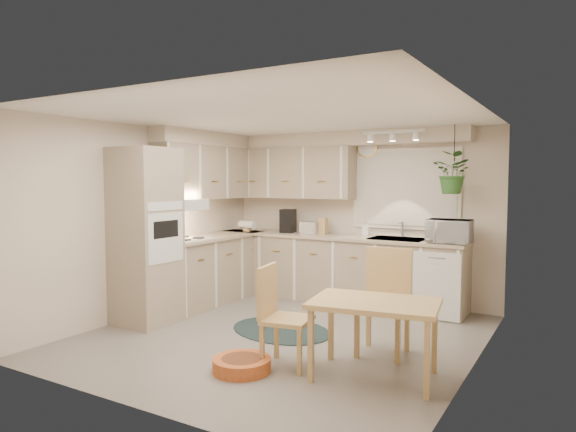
% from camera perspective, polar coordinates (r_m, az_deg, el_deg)
% --- Properties ---
extents(floor, '(4.20, 4.20, 0.00)m').
position_cam_1_polar(floor, '(5.82, -0.64, -13.18)').
color(floor, slate).
rests_on(floor, ground).
extents(ceiling, '(4.20, 4.20, 0.00)m').
position_cam_1_polar(ceiling, '(5.60, -0.66, 11.00)').
color(ceiling, white).
rests_on(ceiling, wall_back).
extents(wall_back, '(4.00, 0.04, 2.40)m').
position_cam_1_polar(wall_back, '(7.45, 7.72, -0.02)').
color(wall_back, beige).
rests_on(wall_back, floor).
extents(wall_front, '(4.00, 0.04, 2.40)m').
position_cam_1_polar(wall_front, '(3.95, -16.65, -3.71)').
color(wall_front, beige).
rests_on(wall_front, floor).
extents(wall_left, '(0.04, 4.20, 2.40)m').
position_cam_1_polar(wall_left, '(6.83, -15.18, -0.49)').
color(wall_left, beige).
rests_on(wall_left, floor).
extents(wall_right, '(0.04, 4.20, 2.40)m').
position_cam_1_polar(wall_right, '(4.86, 19.98, -2.35)').
color(wall_right, beige).
rests_on(wall_right, floor).
extents(base_cab_left, '(0.60, 1.85, 0.90)m').
position_cam_1_polar(base_cab_left, '(7.36, -8.53, -5.96)').
color(base_cab_left, tan).
rests_on(base_cab_left, floor).
extents(base_cab_back, '(3.60, 0.60, 0.90)m').
position_cam_1_polar(base_cab_back, '(7.35, 5.31, -5.95)').
color(base_cab_back, tan).
rests_on(base_cab_back, floor).
extents(counter_left, '(0.64, 1.89, 0.04)m').
position_cam_1_polar(counter_left, '(7.29, -8.50, -2.33)').
color(counter_left, tan).
rests_on(counter_left, base_cab_left).
extents(counter_back, '(3.64, 0.64, 0.04)m').
position_cam_1_polar(counter_back, '(7.28, 5.30, -2.31)').
color(counter_back, tan).
rests_on(counter_back, base_cab_back).
extents(oven_stack, '(0.65, 0.65, 2.10)m').
position_cam_1_polar(oven_stack, '(6.35, -15.52, -2.18)').
color(oven_stack, tan).
rests_on(oven_stack, floor).
extents(wall_oven_face, '(0.02, 0.56, 0.58)m').
position_cam_1_polar(wall_oven_face, '(6.12, -13.44, -2.37)').
color(wall_oven_face, silver).
rests_on(wall_oven_face, oven_stack).
extents(upper_cab_left, '(0.35, 2.00, 0.75)m').
position_cam_1_polar(upper_cab_left, '(7.43, -8.78, 4.78)').
color(upper_cab_left, tan).
rests_on(upper_cab_left, wall_left).
extents(upper_cab_back, '(2.00, 0.35, 0.75)m').
position_cam_1_polar(upper_cab_back, '(7.72, 0.37, 4.80)').
color(upper_cab_back, tan).
rests_on(upper_cab_back, wall_back).
extents(soffit_left, '(0.30, 2.00, 0.20)m').
position_cam_1_polar(soffit_left, '(7.47, -8.97, 8.42)').
color(soffit_left, beige).
rests_on(soffit_left, wall_left).
extents(soffit_back, '(3.60, 0.30, 0.20)m').
position_cam_1_polar(soffit_back, '(7.40, 5.90, 8.49)').
color(soffit_back, beige).
rests_on(soffit_back, wall_back).
extents(cooktop, '(0.52, 0.58, 0.02)m').
position_cam_1_polar(cooktop, '(6.85, -11.47, -2.56)').
color(cooktop, silver).
rests_on(cooktop, counter_left).
extents(range_hood, '(0.40, 0.60, 0.14)m').
position_cam_1_polar(range_hood, '(6.82, -11.65, 1.25)').
color(range_hood, silver).
rests_on(range_hood, upper_cab_left).
extents(window_blinds, '(1.40, 0.02, 1.00)m').
position_cam_1_polar(window_blinds, '(7.16, 12.83, 2.96)').
color(window_blinds, white).
rests_on(window_blinds, wall_back).
extents(window_frame, '(1.50, 0.02, 1.10)m').
position_cam_1_polar(window_frame, '(7.17, 12.85, 2.96)').
color(window_frame, silver).
rests_on(window_frame, wall_back).
extents(sink, '(0.70, 0.48, 0.10)m').
position_cam_1_polar(sink, '(6.96, 12.07, -2.84)').
color(sink, '#98999F').
rests_on(sink, counter_back).
extents(dishwasher_front, '(0.58, 0.02, 0.83)m').
position_cam_1_polar(dishwasher_front, '(6.57, 16.15, -7.51)').
color(dishwasher_front, silver).
rests_on(dishwasher_front, base_cab_back).
extents(track_light_bar, '(0.80, 0.04, 0.04)m').
position_cam_1_polar(track_light_bar, '(6.70, 11.56, 9.16)').
color(track_light_bar, silver).
rests_on(track_light_bar, ceiling).
extents(wall_clock, '(0.30, 0.03, 0.30)m').
position_cam_1_polar(wall_clock, '(7.36, 8.78, 7.55)').
color(wall_clock, gold).
rests_on(wall_clock, wall_back).
extents(dining_table, '(1.18, 0.88, 0.68)m').
position_cam_1_polar(dining_table, '(4.64, 9.55, -13.35)').
color(dining_table, tan).
rests_on(dining_table, floor).
extents(chair_left, '(0.51, 0.51, 0.93)m').
position_cam_1_polar(chair_left, '(4.80, -0.06, -11.12)').
color(chair_left, tan).
rests_on(chair_left, floor).
extents(chair_back, '(0.53, 0.53, 1.04)m').
position_cam_1_polar(chair_back, '(5.18, 10.49, -9.45)').
color(chair_back, tan).
rests_on(chair_back, floor).
extents(braided_rug, '(1.46, 1.23, 0.01)m').
position_cam_1_polar(braided_rug, '(6.01, -0.79, -12.55)').
color(braided_rug, black).
rests_on(braided_rug, floor).
extents(pet_bed, '(0.54, 0.54, 0.12)m').
position_cam_1_polar(pet_bed, '(4.82, -5.16, -16.13)').
color(pet_bed, '#C36327').
rests_on(pet_bed, floor).
extents(microwave, '(0.54, 0.31, 0.36)m').
position_cam_1_polar(microwave, '(6.65, 17.47, -1.35)').
color(microwave, silver).
rests_on(microwave, counter_back).
extents(soap_bottle, '(0.09, 0.20, 0.09)m').
position_cam_1_polar(soap_bottle, '(7.26, 8.68, -1.84)').
color(soap_bottle, silver).
rests_on(soap_bottle, counter_back).
extents(hanging_plant, '(0.61, 0.65, 0.40)m').
position_cam_1_polar(hanging_plant, '(6.62, 17.94, 4.10)').
color(hanging_plant, '#2C5C24').
rests_on(hanging_plant, ceiling).
extents(coffee_maker, '(0.24, 0.27, 0.35)m').
position_cam_1_polar(coffee_maker, '(7.63, -0.00, -0.54)').
color(coffee_maker, black).
rests_on(coffee_maker, counter_back).
extents(toaster, '(0.30, 0.19, 0.17)m').
position_cam_1_polar(toaster, '(7.48, 2.50, -1.32)').
color(toaster, '#98999F').
rests_on(toaster, counter_back).
extents(knife_block, '(0.11, 0.11, 0.23)m').
position_cam_1_polar(knife_block, '(7.41, 3.93, -1.12)').
color(knife_block, tan).
rests_on(knife_block, counter_back).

